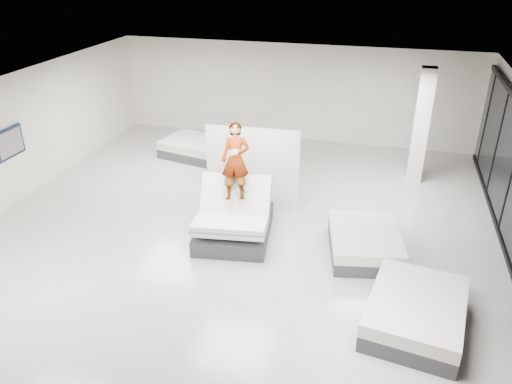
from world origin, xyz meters
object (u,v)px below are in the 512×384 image
(flat_bed_right_far, at_px, (365,242))
(column, at_px, (421,126))
(wall_poster, at_px, (10,143))
(person, at_px, (236,176))
(flat_bed_left_far, at_px, (196,148))
(flat_bed_right_near, at_px, (415,313))
(remote, at_px, (243,192))
(hero_bed, at_px, (234,220))
(divider_panel, at_px, (252,168))

(flat_bed_right_far, bearing_deg, column, 75.52)
(wall_poster, bearing_deg, person, 0.58)
(flat_bed_left_far, bearing_deg, flat_bed_right_far, -37.80)
(flat_bed_right_far, xyz_separation_m, flat_bed_right_near, (1.02, -2.13, 0.02))
(person, bearing_deg, remote, -57.85)
(hero_bed, distance_m, flat_bed_left_far, 5.10)
(column, bearing_deg, flat_bed_right_far, -104.48)
(flat_bed_right_far, height_order, flat_bed_right_near, flat_bed_right_near)
(remote, relative_size, flat_bed_left_far, 0.06)
(flat_bed_left_far, bearing_deg, column, -0.69)
(person, xyz_separation_m, wall_poster, (-5.87, -0.06, 0.24))
(hero_bed, relative_size, wall_poster, 2.43)
(person, bearing_deg, flat_bed_right_far, -13.18)
(remote, distance_m, column, 5.72)
(column, height_order, wall_poster, column)
(person, distance_m, flat_bed_left_far, 4.90)
(column, bearing_deg, person, -135.86)
(person, height_order, column, column)
(hero_bed, distance_m, flat_bed_right_near, 4.45)
(wall_poster, bearing_deg, column, 21.93)
(column, bearing_deg, divider_panel, -145.48)
(hero_bed, height_order, person, person)
(flat_bed_right_far, height_order, wall_poster, wall_poster)
(flat_bed_right_far, relative_size, column, 0.67)
(remote, height_order, flat_bed_right_far, remote)
(flat_bed_right_near, xyz_separation_m, flat_bed_left_far, (-6.56, 6.43, -0.02))
(flat_bed_right_near, bearing_deg, remote, 150.68)
(divider_panel, bearing_deg, flat_bed_right_far, -30.31)
(hero_bed, bearing_deg, remote, 7.70)
(person, distance_m, flat_bed_right_far, 3.18)
(wall_poster, bearing_deg, flat_bed_left_far, 51.04)
(flat_bed_right_near, bearing_deg, divider_panel, 137.53)
(person, bearing_deg, flat_bed_right_near, -38.92)
(hero_bed, relative_size, divider_panel, 1.00)
(flat_bed_left_far, bearing_deg, person, -57.38)
(flat_bed_right_near, height_order, wall_poster, wall_poster)
(hero_bed, bearing_deg, flat_bed_right_near, -27.61)
(divider_panel, height_order, flat_bed_right_near, divider_panel)
(hero_bed, distance_m, remote, 0.76)
(divider_panel, distance_m, wall_poster, 6.09)
(wall_poster, bearing_deg, divider_panel, 11.88)
(divider_panel, height_order, wall_poster, divider_panel)
(hero_bed, height_order, flat_bed_right_far, hero_bed)
(person, relative_size, divider_panel, 0.75)
(hero_bed, height_order, flat_bed_left_far, hero_bed)
(hero_bed, xyz_separation_m, flat_bed_left_far, (-2.62, 4.37, -0.15))
(hero_bed, height_order, remote, hero_bed)
(hero_bed, xyz_separation_m, person, (-0.05, 0.35, 0.94))
(person, xyz_separation_m, divider_panel, (0.06, 1.19, -0.31))
(divider_panel, bearing_deg, wall_poster, -171.67)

